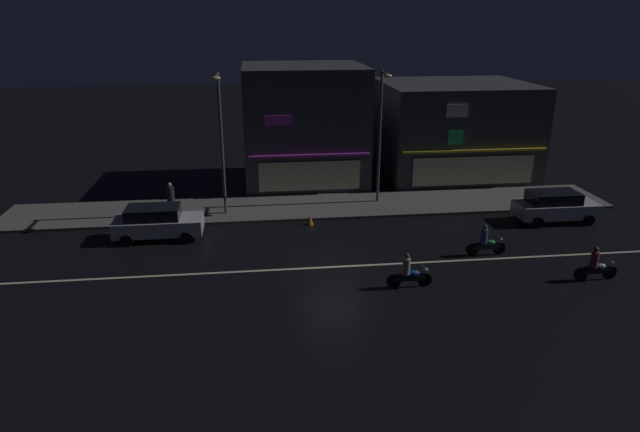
# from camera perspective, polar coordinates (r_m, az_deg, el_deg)

# --- Properties ---
(ground_plane) EXTENTS (140.00, 140.00, 0.00)m
(ground_plane) POSITION_cam_1_polar(r_m,az_deg,el_deg) (24.77, 1.34, -5.27)
(ground_plane) COLOR black
(lane_divider_stripe) EXTENTS (32.87, 0.16, 0.01)m
(lane_divider_stripe) POSITION_cam_1_polar(r_m,az_deg,el_deg) (24.77, 1.34, -5.26)
(lane_divider_stripe) COLOR beige
(lane_divider_stripe) RESTS_ON ground
(sidewalk_far) EXTENTS (34.60, 4.32, 0.14)m
(sidewalk_far) POSITION_cam_1_polar(r_m,az_deg,el_deg) (32.25, -0.68, 0.99)
(sidewalk_far) COLOR #5B5954
(sidewalk_far) RESTS_ON ground
(storefront_left_block) EXTENTS (9.77, 8.58, 6.26)m
(storefront_left_block) POSITION_cam_1_polar(r_m,az_deg,el_deg) (39.83, 13.48, 8.68)
(storefront_left_block) COLOR #383A3F
(storefront_left_block) RESTS_ON ground
(storefront_center_block) EXTENTS (7.74, 7.54, 7.56)m
(storefront_center_block) POSITION_cam_1_polar(r_m,az_deg,el_deg) (36.95, -1.68, 9.39)
(storefront_center_block) COLOR #383A3F
(storefront_center_block) RESTS_ON ground
(streetlamp_west) EXTENTS (0.44, 1.64, 7.67)m
(streetlamp_west) POSITION_cam_1_polar(r_m,az_deg,el_deg) (30.06, -10.14, 8.28)
(streetlamp_west) COLOR #47494C
(streetlamp_west) RESTS_ON sidewalk_far
(streetlamp_mid) EXTENTS (0.44, 1.64, 7.57)m
(streetlamp_mid) POSITION_cam_1_polar(r_m,az_deg,el_deg) (31.85, 6.26, 9.03)
(streetlamp_mid) COLOR #47494C
(streetlamp_mid) RESTS_ON sidewalk_far
(pedestrian_on_sidewalk) EXTENTS (0.41, 0.41, 1.91)m
(pedestrian_on_sidewalk) POSITION_cam_1_polar(r_m,az_deg,el_deg) (31.30, -15.05, 1.52)
(pedestrian_on_sidewalk) COLOR #232328
(pedestrian_on_sidewalk) RESTS_ON sidewalk_far
(parked_car_near_kerb) EXTENTS (4.30, 1.98, 1.67)m
(parked_car_near_kerb) POSITION_cam_1_polar(r_m,az_deg,el_deg) (28.71, -16.37, -0.60)
(parked_car_near_kerb) COLOR silver
(parked_car_near_kerb) RESTS_ON ground
(parked_car_trailing) EXTENTS (4.30, 1.98, 1.67)m
(parked_car_trailing) POSITION_cam_1_polar(r_m,az_deg,el_deg) (32.44, 22.99, 0.96)
(parked_car_trailing) COLOR silver
(parked_car_trailing) RESTS_ON ground
(motorcycle_lead) EXTENTS (1.90, 0.60, 1.52)m
(motorcycle_lead) POSITION_cam_1_polar(r_m,az_deg,el_deg) (26.84, 16.62, -2.62)
(motorcycle_lead) COLOR black
(motorcycle_lead) RESTS_ON ground
(motorcycle_following) EXTENTS (1.90, 0.60, 1.52)m
(motorcycle_following) POSITION_cam_1_polar(r_m,az_deg,el_deg) (26.06, 26.43, -4.64)
(motorcycle_following) COLOR black
(motorcycle_following) RESTS_ON ground
(motorcycle_opposite_lane) EXTENTS (1.90, 0.60, 1.52)m
(motorcycle_opposite_lane) POSITION_cam_1_polar(r_m,az_deg,el_deg) (23.04, 9.06, -5.83)
(motorcycle_opposite_lane) COLOR black
(motorcycle_opposite_lane) RESTS_ON ground
(traffic_cone) EXTENTS (0.36, 0.36, 0.55)m
(traffic_cone) POSITION_cam_1_polar(r_m,az_deg,el_deg) (29.57, -1.03, -0.38)
(traffic_cone) COLOR orange
(traffic_cone) RESTS_ON ground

